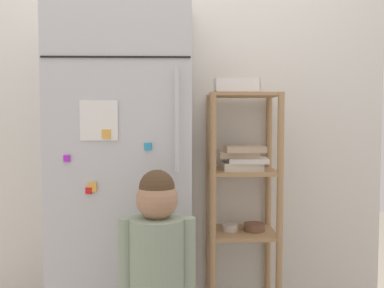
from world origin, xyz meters
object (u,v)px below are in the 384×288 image
(refrigerator, at_px, (127,167))
(child_standing, at_px, (157,263))
(fruit_bin, at_px, (236,87))
(pantry_shelf_unit, at_px, (243,181))

(refrigerator, height_order, child_standing, refrigerator)
(child_standing, xyz_separation_m, fruit_bin, (0.41, 0.69, 0.77))
(child_standing, distance_m, pantry_shelf_unit, 0.86)
(child_standing, bearing_deg, refrigerator, 109.59)
(refrigerator, relative_size, child_standing, 1.89)
(refrigerator, xyz_separation_m, child_standing, (0.19, -0.54, -0.33))
(fruit_bin, bearing_deg, child_standing, -120.40)
(refrigerator, bearing_deg, fruit_bin, 13.89)
(pantry_shelf_unit, bearing_deg, fruit_bin, -170.77)
(refrigerator, xyz_separation_m, pantry_shelf_unit, (0.64, 0.15, -0.10))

